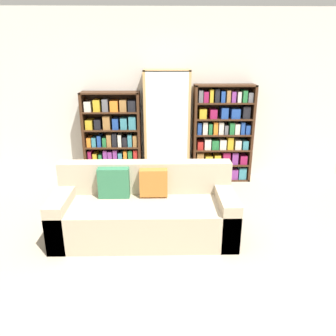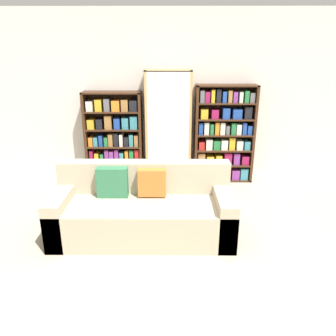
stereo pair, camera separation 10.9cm
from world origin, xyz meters
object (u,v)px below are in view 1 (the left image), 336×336
object	(u,v)px
couch	(145,211)
wine_bottle	(198,193)
bookshelf_right	(222,135)
display_cabinet	(167,127)
bookshelf_left	(113,139)

from	to	relation	value
couch	wine_bottle	bearing A→B (deg)	49.33
bookshelf_right	display_cabinet	bearing A→B (deg)	-179.01
bookshelf_left	bookshelf_right	xyz separation A→B (m)	(1.79, -0.00, 0.06)
bookshelf_left	display_cabinet	distance (m)	0.90
display_cabinet	couch	bearing A→B (deg)	-99.35
couch	display_cabinet	distance (m)	1.89
bookshelf_left	display_cabinet	bearing A→B (deg)	-1.05
bookshelf_right	wine_bottle	bearing A→B (deg)	-117.15
display_cabinet	bookshelf_right	distance (m)	0.92
bookshelf_left	bookshelf_right	size ratio (longest dim) A/B	0.93
couch	bookshelf_left	size ratio (longest dim) A/B	1.40
couch	wine_bottle	distance (m)	1.12
display_cabinet	bookshelf_right	world-z (taller)	display_cabinet
couch	wine_bottle	size ratio (longest dim) A/B	5.78
display_cabinet	bookshelf_left	bearing A→B (deg)	178.95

